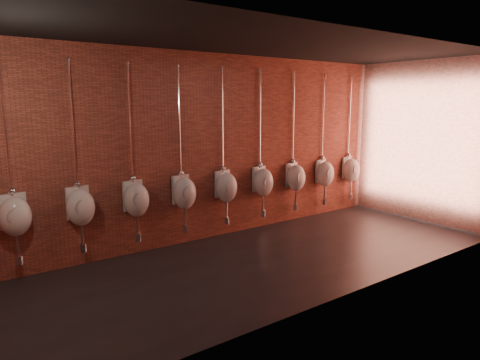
# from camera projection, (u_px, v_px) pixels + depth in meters

# --- Properties ---
(ground) EXTENTS (8.50, 8.50, 0.00)m
(ground) POSITION_uv_depth(u_px,v_px,m) (254.00, 264.00, 6.37)
(ground) COLOR black
(ground) RESTS_ON ground
(room_shell) EXTENTS (8.54, 3.04, 3.22)m
(room_shell) POSITION_uv_depth(u_px,v_px,m) (255.00, 128.00, 6.02)
(room_shell) COLOR black
(room_shell) RESTS_ON ground
(urinal_1) EXTENTS (0.46, 0.42, 2.72)m
(urinal_1) POSITION_uv_depth(u_px,v_px,m) (15.00, 215.00, 5.61)
(urinal_1) COLOR silver
(urinal_1) RESTS_ON ground
(urinal_2) EXTENTS (0.46, 0.42, 2.72)m
(urinal_2) POSITION_uv_depth(u_px,v_px,m) (80.00, 206.00, 6.09)
(urinal_2) COLOR silver
(urinal_2) RESTS_ON ground
(urinal_3) EXTENTS (0.46, 0.42, 2.72)m
(urinal_3) POSITION_uv_depth(u_px,v_px,m) (136.00, 199.00, 6.57)
(urinal_3) COLOR silver
(urinal_3) RESTS_ON ground
(urinal_4) EXTENTS (0.46, 0.42, 2.72)m
(urinal_4) POSITION_uv_depth(u_px,v_px,m) (184.00, 192.00, 7.06)
(urinal_4) COLOR silver
(urinal_4) RESTS_ON ground
(urinal_5) EXTENTS (0.46, 0.42, 2.72)m
(urinal_5) POSITION_uv_depth(u_px,v_px,m) (226.00, 187.00, 7.54)
(urinal_5) COLOR silver
(urinal_5) RESTS_ON ground
(urinal_6) EXTENTS (0.46, 0.42, 2.72)m
(urinal_6) POSITION_uv_depth(u_px,v_px,m) (263.00, 182.00, 8.02)
(urinal_6) COLOR silver
(urinal_6) RESTS_ON ground
(urinal_7) EXTENTS (0.46, 0.42, 2.72)m
(urinal_7) POSITION_uv_depth(u_px,v_px,m) (296.00, 177.00, 8.51)
(urinal_7) COLOR silver
(urinal_7) RESTS_ON ground
(urinal_8) EXTENTS (0.46, 0.42, 2.72)m
(urinal_8) POSITION_uv_depth(u_px,v_px,m) (325.00, 173.00, 8.99)
(urinal_8) COLOR silver
(urinal_8) RESTS_ON ground
(urinal_9) EXTENTS (0.46, 0.42, 2.72)m
(urinal_9) POSITION_uv_depth(u_px,v_px,m) (351.00, 170.00, 9.47)
(urinal_9) COLOR silver
(urinal_9) RESTS_ON ground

